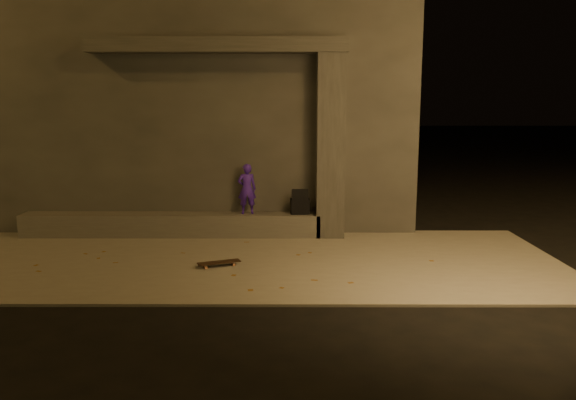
{
  "coord_description": "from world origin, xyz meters",
  "views": [
    {
      "loc": [
        0.89,
        -7.34,
        2.7
      ],
      "look_at": [
        0.87,
        2.0,
        1.07
      ],
      "focal_mm": 35.0,
      "sensor_mm": 36.0,
      "label": 1
    }
  ],
  "objects_px": {
    "column": "(330,147)",
    "skateboarder": "(247,189)",
    "skateboard": "(219,263)",
    "backpack": "(300,205)"
  },
  "relations": [
    {
      "from": "skateboard",
      "to": "column",
      "type": "bearing_deg",
      "value": 26.22
    },
    {
      "from": "column",
      "to": "skateboard",
      "type": "distance_m",
      "value": 3.42
    },
    {
      "from": "column",
      "to": "skateboarder",
      "type": "height_order",
      "value": "column"
    },
    {
      "from": "skateboarder",
      "to": "backpack",
      "type": "height_order",
      "value": "skateboarder"
    },
    {
      "from": "skateboarder",
      "to": "skateboard",
      "type": "distance_m",
      "value": 2.38
    },
    {
      "from": "backpack",
      "to": "skateboarder",
      "type": "bearing_deg",
      "value": 174.37
    },
    {
      "from": "skateboarder",
      "to": "column",
      "type": "bearing_deg",
      "value": 174.12
    },
    {
      "from": "column",
      "to": "backpack",
      "type": "xyz_separation_m",
      "value": [
        -0.6,
        0.0,
        -1.17
      ]
    },
    {
      "from": "column",
      "to": "skateboard",
      "type": "bearing_deg",
      "value": -131.95
    },
    {
      "from": "column",
      "to": "skateboard",
      "type": "height_order",
      "value": "column"
    }
  ]
}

